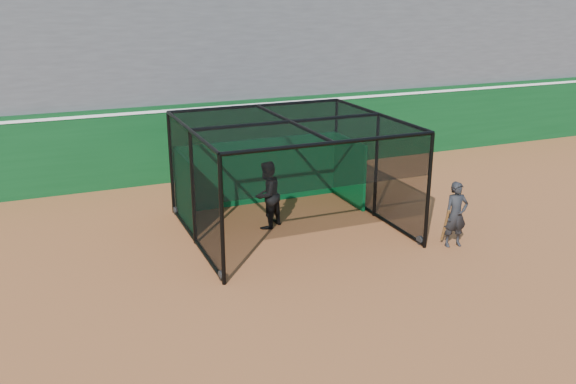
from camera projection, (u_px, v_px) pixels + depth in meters
name	position (u px, v px, depth m)	size (l,w,h in m)	color
ground	(302.00, 285.00, 12.81)	(120.00, 120.00, 0.00)	#9A562C
outfield_wall	(196.00, 140.00, 19.86)	(50.00, 0.50, 2.50)	#0B3D18
grandstand	(166.00, 32.00, 22.17)	(50.00, 7.85, 8.95)	#4C4C4F
batting_cage	(290.00, 177.00, 15.47)	(5.13, 4.88, 2.83)	black
batter	(267.00, 195.00, 15.73)	(0.86, 0.67, 1.77)	black
on_deck_player	(456.00, 215.00, 14.58)	(0.64, 0.47, 1.61)	black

